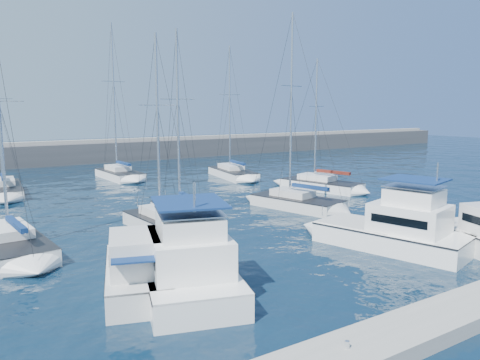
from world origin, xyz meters
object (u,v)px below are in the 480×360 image
sailboat_back_c (233,173)px  sailboat_mid_e (321,185)px  motor_yacht_port_inner (187,266)px  motor_yacht_stbd_inner (398,230)px  sailboat_back_b (119,174)px  motor_yacht_port_outer (137,271)px  sailboat_mid_b (165,223)px  sailboat_mid_c (183,213)px  sailboat_back_a (4,190)px  sailboat_mid_d (297,202)px  sailboat_mid_a (12,244)px

sailboat_back_c → sailboat_mid_e: bearing=-67.3°
motor_yacht_port_inner → motor_yacht_stbd_inner: bearing=12.2°
sailboat_back_b → sailboat_back_c: (11.74, -6.37, -0.04)m
motor_yacht_port_inner → sailboat_back_b: 36.10m
motor_yacht_port_outer → sailboat_mid_e: bearing=49.5°
sailboat_mid_b → motor_yacht_port_outer: bearing=-125.0°
motor_yacht_port_inner → sailboat_mid_c: (5.73, 12.29, -0.61)m
motor_yacht_stbd_inner → sailboat_mid_e: 20.33m
sailboat_back_c → sailboat_back_a: bearing=-175.9°
sailboat_mid_c → sailboat_back_a: size_ratio=0.97×
sailboat_back_a → sailboat_back_b: bearing=23.5°
sailboat_mid_d → sailboat_back_c: bearing=60.0°
sailboat_mid_e → sailboat_back_a: size_ratio=0.92×
sailboat_back_a → motor_yacht_port_inner: bearing=-77.7°
sailboat_mid_d → sailboat_mid_a: bearing=166.2°
sailboat_mid_e → sailboat_back_a: bearing=137.5°
sailboat_mid_e → sailboat_back_c: (-3.02, 12.17, 0.02)m
sailboat_mid_a → sailboat_mid_e: size_ratio=1.02×
sailboat_mid_c → sailboat_mid_d: (9.74, -1.36, 0.02)m
sailboat_mid_c → sailboat_mid_b: bearing=-132.2°
motor_yacht_port_outer → sailboat_back_b: bearing=90.8°
motor_yacht_port_inner → sailboat_back_a: bearing=114.7°
sailboat_mid_b → sailboat_mid_d: 12.06m
motor_yacht_port_inner → motor_yacht_stbd_inner: 13.19m
sailboat_mid_b → sailboat_back_c: sailboat_back_c is taller
sailboat_mid_c → motor_yacht_port_inner: bearing=-107.9°
motor_yacht_port_inner → sailboat_mid_c: bearing=81.9°
sailboat_back_a → sailboat_mid_e: bearing=-22.7°
motor_yacht_stbd_inner → sailboat_mid_c: size_ratio=0.66×
motor_yacht_stbd_inner → sailboat_back_a: (-17.37, 31.78, -0.62)m
sailboat_mid_d → motor_yacht_port_outer: bearing=-165.3°
sailboat_mid_a → sailboat_back_a: 20.26m
sailboat_mid_a → sailboat_back_c: bearing=29.9°
sailboat_mid_e → sailboat_mid_d: bearing=-159.6°
motor_yacht_stbd_inner → sailboat_back_b: bearing=81.9°
sailboat_mid_b → motor_yacht_port_inner: bearing=-113.1°
sailboat_mid_b → sailboat_back_b: (5.10, 24.78, 0.05)m
sailboat_back_a → sailboat_mid_c: bearing=-57.1°
sailboat_mid_c → sailboat_mid_e: size_ratio=1.06×
sailboat_back_b → motor_yacht_port_inner: bearing=-106.7°
sailboat_mid_e → sailboat_back_b: sailboat_back_b is taller
motor_yacht_stbd_inner → sailboat_back_b: size_ratio=0.51×
motor_yacht_port_outer → sailboat_mid_c: (7.72, 11.26, -0.42)m
motor_yacht_port_inner → sailboat_back_a: size_ratio=0.67×
motor_yacht_stbd_inner → sailboat_back_b: sailboat_back_b is taller
motor_yacht_port_inner → sailboat_back_b: (8.51, 35.08, -0.57)m
sailboat_mid_a → sailboat_mid_d: sailboat_mid_d is taller
motor_yacht_port_inner → sailboat_mid_c: sailboat_mid_c is taller
sailboat_mid_d → sailboat_back_b: bearing=91.2°
motor_yacht_port_outer → sailboat_mid_b: sailboat_mid_b is taller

